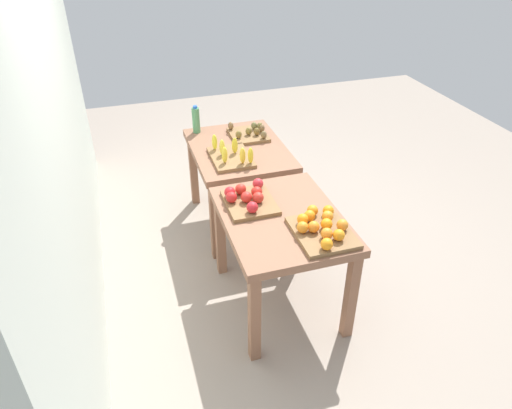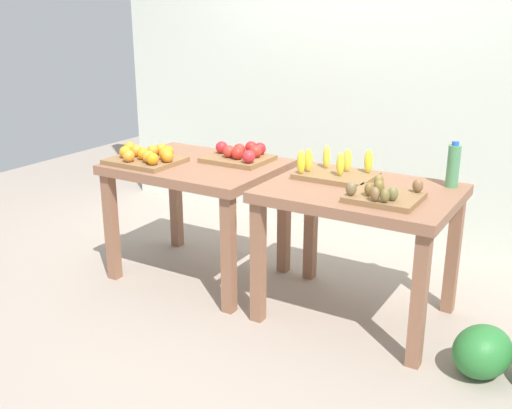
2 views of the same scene
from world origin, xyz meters
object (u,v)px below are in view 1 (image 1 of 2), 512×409
at_px(banana_crate, 231,155).
at_px(apple_bin, 248,198).
at_px(display_table_left, 281,230).
at_px(kiwi_bin, 249,133).
at_px(orange_bin, 322,228).
at_px(watermelon_pile, 237,162).
at_px(water_bottle, 196,120).
at_px(display_table_right, 239,159).

bearing_deg(banana_crate, apple_bin, 175.48).
height_order(display_table_left, kiwi_bin, kiwi_bin).
bearing_deg(display_table_left, orange_bin, -145.99).
bearing_deg(watermelon_pile, kiwi_bin, 174.28).
xyz_separation_m(banana_crate, water_bottle, (0.63, 0.16, 0.08)).
relative_size(kiwi_bin, watermelon_pile, 0.53).
bearing_deg(banana_crate, water_bottle, 14.60).
bearing_deg(watermelon_pile, display_table_right, 166.21).
bearing_deg(water_bottle, kiwi_bin, -118.55).
distance_m(apple_bin, watermelon_pile, 2.00).
relative_size(orange_bin, watermelon_pile, 0.69).
xyz_separation_m(kiwi_bin, watermelon_pile, (0.75, -0.08, -0.68)).
height_order(orange_bin, apple_bin, apple_bin).
bearing_deg(banana_crate, orange_bin, -165.71).
distance_m(water_bottle, watermelon_pile, 1.06).
relative_size(orange_bin, apple_bin, 1.17).
bearing_deg(display_table_left, apple_bin, 38.40).
bearing_deg(banana_crate, display_table_right, -29.70).
relative_size(kiwi_bin, water_bottle, 1.40).
height_order(display_table_right, apple_bin, apple_bin).
bearing_deg(water_bottle, display_table_right, -145.82).
height_order(apple_bin, water_bottle, water_bottle).
bearing_deg(banana_crate, display_table_left, -172.43).
bearing_deg(watermelon_pile, apple_bin, 167.56).
height_order(banana_crate, water_bottle, water_bottle).
distance_m(banana_crate, kiwi_bin, 0.48).
relative_size(display_table_right, watermelon_pile, 1.53).
relative_size(banana_crate, watermelon_pile, 0.65).
bearing_deg(watermelon_pile, orange_bin, 178.72).
bearing_deg(display_table_right, banana_crate, 150.30).
bearing_deg(water_bottle, apple_bin, -175.23).
height_order(display_table_left, banana_crate, banana_crate).
distance_m(banana_crate, water_bottle, 0.66).
height_order(display_table_right, watermelon_pile, display_table_right).
xyz_separation_m(display_table_right, watermelon_pile, (0.93, -0.23, -0.54)).
bearing_deg(banana_crate, kiwi_bin, -34.96).
xyz_separation_m(orange_bin, banana_crate, (1.17, 0.30, -0.00)).
xyz_separation_m(orange_bin, apple_bin, (0.48, 0.35, -0.00)).
bearing_deg(display_table_right, water_bottle, 34.18).
xyz_separation_m(orange_bin, kiwi_bin, (1.56, 0.02, -0.01)).
bearing_deg(watermelon_pile, water_bottle, 134.98).
height_order(orange_bin, banana_crate, banana_crate).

